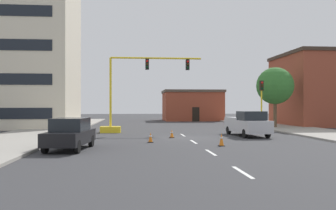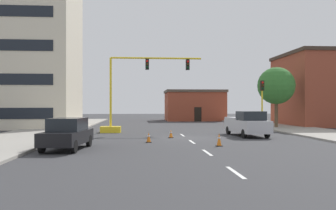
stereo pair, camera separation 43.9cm
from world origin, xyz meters
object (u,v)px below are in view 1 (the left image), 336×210
Objects in this scene: traffic_light_pole_right at (262,94)px; traffic_cone_roadside_c at (221,140)px; tree_right_mid at (275,86)px; pickup_truck_silver at (247,124)px; traffic_cone_roadside_a at (172,134)px; traffic_cone_roadside_b at (151,137)px; sedan_black_near_left at (70,134)px; traffic_signal_gantry at (124,108)px.

traffic_light_pole_right is 14.09m from traffic_cone_roadside_c.
pickup_truck_silver is at bearing -122.93° from tree_right_mid.
traffic_cone_roadside_b is at bearing -117.91° from traffic_cone_roadside_a.
traffic_cone_roadside_b is (-10.93, -9.46, -3.20)m from traffic_light_pole_right.
traffic_light_pole_right reaches higher than pickup_truck_silver.
traffic_light_pole_right is 11.52m from traffic_cone_roadside_a.
traffic_cone_roadside_b is at bearing 37.07° from sedan_black_near_left.
pickup_truck_silver is at bearing 9.54° from traffic_cone_roadside_a.
traffic_light_pole_right reaches higher than traffic_cone_roadside_b.
traffic_signal_gantry is at bearing 102.87° from traffic_cone_roadside_b.
traffic_signal_gantry reaches higher than traffic_cone_roadside_a.
traffic_cone_roadside_c is (2.40, -5.79, 0.08)m from traffic_cone_roadside_a.
sedan_black_near_left is at bearing -148.04° from pickup_truck_silver.
tree_right_mid is at bearing 58.75° from traffic_cone_roadside_c.
tree_right_mid reaches higher than traffic_light_pole_right.
traffic_signal_gantry reaches higher than sedan_black_near_left.
traffic_cone_roadside_c is at bearing -121.25° from tree_right_mid.
traffic_signal_gantry is at bearing 78.54° from sedan_black_near_left.
sedan_black_near_left reaches higher than traffic_cone_roadside_c.
tree_right_mid is at bearing 57.07° from pickup_truck_silver.
pickup_truck_silver is 8.28× the size of traffic_cone_roadside_b.
tree_right_mid is 8.30× the size of traffic_cone_roadside_c.
pickup_truck_silver reaches higher than traffic_cone_roadside_a.
traffic_cone_roadside_a is at bearing 62.09° from traffic_cone_roadside_b.
traffic_cone_roadside_b is (-7.91, -4.33, -0.65)m from pickup_truck_silver.
traffic_light_pole_right is 7.61× the size of traffic_cone_roadside_a.
traffic_cone_roadside_a is 0.94× the size of traffic_cone_roadside_b.
traffic_cone_roadside_c is at bearing -67.47° from traffic_cone_roadside_a.
traffic_light_pole_right is 7.18× the size of traffic_cone_roadside_b.
tree_right_mid is 25.39m from sedan_black_near_left.
pickup_truck_silver reaches higher than sedan_black_near_left.
tree_right_mid is (2.97, 4.12, 1.01)m from traffic_light_pole_right.
traffic_cone_roadside_c is at bearing -118.88° from pickup_truck_silver.
traffic_cone_roadside_a is (3.80, -5.68, -1.94)m from traffic_signal_gantry.
traffic_cone_roadside_c is at bearing -30.97° from traffic_cone_roadside_b.
sedan_black_near_left is at bearing -133.10° from traffic_cone_roadside_a.
traffic_light_pole_right is at bearing 59.50° from pickup_truck_silver.
traffic_signal_gantry is 1.65× the size of pickup_truck_silver.
traffic_light_pole_right is 5.18m from tree_right_mid.
traffic_signal_gantry is at bearing 123.77° from traffic_cone_roadside_a.
sedan_black_near_left is 5.76m from traffic_cone_roadside_b.
tree_right_mid is 1.40× the size of sedan_black_near_left.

